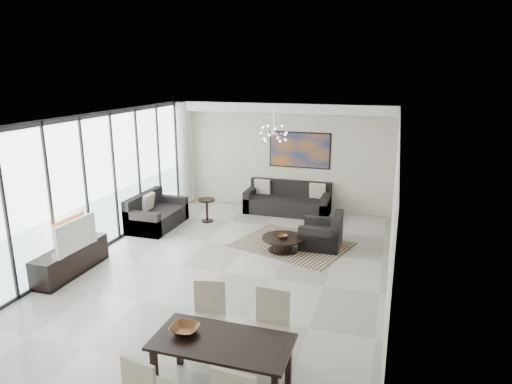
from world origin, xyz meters
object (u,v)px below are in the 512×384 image
at_px(coffee_table, 283,243).
at_px(tv_console, 70,260).
at_px(television, 72,234).
at_px(sofa_main, 288,202).
at_px(dining_table, 222,347).

height_order(coffee_table, tv_console, tv_console).
xyz_separation_m(coffee_table, tv_console, (-3.58, -2.25, 0.09)).
distance_m(coffee_table, television, 4.19).
height_order(tv_console, television, television).
relative_size(sofa_main, dining_table, 1.36).
height_order(tv_console, dining_table, dining_table).
bearing_deg(tv_console, coffee_table, 32.20).
relative_size(television, dining_table, 0.62).
bearing_deg(television, tv_console, 65.80).
bearing_deg(sofa_main, tv_console, -121.68).
height_order(coffee_table, dining_table, dining_table).
distance_m(tv_console, television, 0.59).
bearing_deg(coffee_table, sofa_main, 101.04).
xyz_separation_m(tv_console, dining_table, (3.94, -2.23, 0.33)).
distance_m(coffee_table, dining_table, 4.51).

